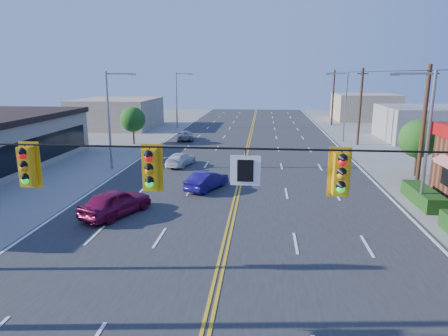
# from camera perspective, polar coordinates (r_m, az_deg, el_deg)

# --- Properties ---
(road) EXTENTS (20.00, 120.00, 0.06)m
(road) POSITION_cam_1_polar(r_m,az_deg,el_deg) (30.62, 2.44, -1.37)
(road) COLOR #2D2D30
(road) RESTS_ON ground
(signal_span) EXTENTS (24.32, 0.34, 9.00)m
(signal_span) POSITION_cam_1_polar(r_m,az_deg,el_deg) (10.16, -4.43, -3.28)
(signal_span) COLOR #47301E
(signal_span) RESTS_ON ground
(streetlight_se) EXTENTS (2.55, 0.25, 8.00)m
(streetlight_se) POSITION_cam_1_polar(r_m,az_deg,el_deg) (25.52, 26.77, 4.53)
(streetlight_se) COLOR gray
(streetlight_se) RESTS_ON ground
(streetlight_ne) EXTENTS (2.55, 0.25, 8.00)m
(streetlight_ne) POSITION_cam_1_polar(r_m,az_deg,el_deg) (48.57, 16.74, 8.89)
(streetlight_ne) COLOR gray
(streetlight_ne) RESTS_ON ground
(streetlight_sw) EXTENTS (2.55, 0.25, 8.00)m
(streetlight_sw) POSITION_cam_1_polar(r_m,az_deg,el_deg) (34.09, -15.86, 7.30)
(streetlight_sw) COLOR gray
(streetlight_sw) RESTS_ON ground
(streetlight_nw) EXTENTS (2.55, 0.25, 8.00)m
(streetlight_nw) POSITION_cam_1_polar(r_m,az_deg,el_deg) (59.00, -6.60, 10.04)
(streetlight_nw) COLOR gray
(streetlight_nw) RESTS_ON ground
(utility_pole_near) EXTENTS (0.28, 0.28, 8.40)m
(utility_pole_near) POSITION_cam_1_polar(r_m,az_deg,el_deg) (29.76, 26.54, 4.99)
(utility_pole_near) COLOR #47301E
(utility_pole_near) RESTS_ON ground
(utility_pole_mid) EXTENTS (0.28, 0.28, 8.40)m
(utility_pole_mid) POSITION_cam_1_polar(r_m,az_deg,el_deg) (46.93, 18.87, 8.22)
(utility_pole_mid) COLOR #47301E
(utility_pole_mid) RESTS_ON ground
(utility_pole_far) EXTENTS (0.28, 0.28, 8.40)m
(utility_pole_far) POSITION_cam_1_polar(r_m,az_deg,el_deg) (64.56, 15.30, 9.66)
(utility_pole_far) COLOR #47301E
(utility_pole_far) RESTS_ON ground
(tree_kfc_rear) EXTENTS (2.94, 2.94, 4.41)m
(tree_kfc_rear) POSITION_cam_1_polar(r_m,az_deg,el_deg) (34.09, 26.05, 3.77)
(tree_kfc_rear) COLOR #47301E
(tree_kfc_rear) RESTS_ON ground
(tree_west) EXTENTS (2.80, 2.80, 4.20)m
(tree_west) POSITION_cam_1_polar(r_m,az_deg,el_deg) (46.24, -12.90, 6.77)
(tree_west) COLOR #47301E
(tree_west) RESTS_ON ground
(bld_east_mid) EXTENTS (12.00, 10.00, 4.00)m
(bld_east_mid) POSITION_cam_1_polar(r_m,az_deg,el_deg) (53.92, 27.97, 5.60)
(bld_east_mid) COLOR gray
(bld_east_mid) RESTS_ON ground
(bld_west_far) EXTENTS (11.00, 12.00, 4.20)m
(bld_west_far) POSITION_cam_1_polar(r_m,az_deg,el_deg) (61.77, -14.99, 7.57)
(bld_west_far) COLOR tan
(bld_west_far) RESTS_ON ground
(bld_east_far) EXTENTS (10.00, 10.00, 4.40)m
(bld_east_far) POSITION_cam_1_polar(r_m,az_deg,el_deg) (73.88, 19.45, 8.22)
(bld_east_far) COLOR tan
(bld_east_far) RESTS_ON ground
(car_magenta) EXTENTS (3.46, 4.75, 1.50)m
(car_magenta) POSITION_cam_1_polar(r_m,az_deg,el_deg) (23.14, -15.18, -4.86)
(car_magenta) COLOR maroon
(car_magenta) RESTS_ON ground
(car_blue) EXTENTS (2.79, 4.01, 1.25)m
(car_blue) POSITION_cam_1_polar(r_m,az_deg,el_deg) (27.32, -2.46, -1.89)
(car_blue) COLOR navy
(car_blue) RESTS_ON ground
(car_white) EXTENTS (2.32, 4.08, 1.11)m
(car_white) POSITION_cam_1_polar(r_m,az_deg,el_deg) (34.53, -6.25, 1.14)
(car_white) COLOR white
(car_white) RESTS_ON ground
(car_silver) EXTENTS (2.69, 4.37, 1.13)m
(car_silver) POSITION_cam_1_polar(r_m,az_deg,el_deg) (48.07, -5.59, 4.60)
(car_silver) COLOR #A5A5AA
(car_silver) RESTS_ON ground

